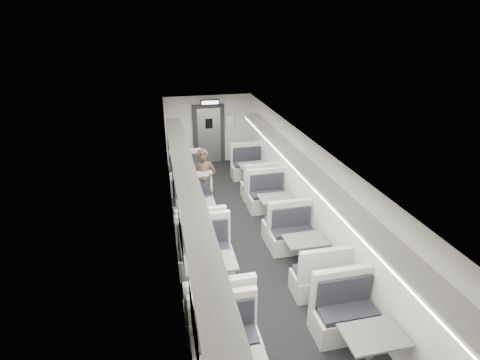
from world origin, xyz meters
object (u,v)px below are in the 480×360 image
booth_right_a (253,175)px  booth_right_c (305,254)px  booth_right_b (276,210)px  booth_left_a (189,185)px  booth_right_d (370,353)px  vestibule_door (209,135)px  booth_left_b (197,218)px  passenger (204,181)px  exit_sign (210,102)px  booth_left_c (211,279)px

booth_right_a → booth_right_c: size_ratio=1.02×
booth_right_a → booth_right_b: bearing=-90.0°
booth_left_a → booth_right_c: booth_left_a is taller
booth_right_d → vestibule_door: bearing=96.2°
booth_left_b → passenger: bearing=72.5°
passenger → booth_right_d: bearing=-61.7°
passenger → exit_sign: exit_sign is taller
booth_left_a → booth_left_c: booth_left_c is taller
vestibule_door → booth_left_b: bearing=-102.0°
passenger → booth_right_c: bearing=-49.4°
booth_left_c → booth_right_b: (2.00, 2.37, -0.03)m
booth_left_a → booth_right_b: bearing=-45.7°
booth_left_a → booth_right_a: 2.02m
booth_right_c → booth_left_a: bearing=116.7°
booth_right_a → booth_right_c: booth_right_a is taller
booth_left_c → booth_right_c: booth_left_c is taller
booth_left_b → booth_right_a: size_ratio=1.05×
booth_left_a → passenger: (0.33, -0.97, 0.50)m
vestibule_door → booth_left_c: bearing=-98.1°
vestibule_door → booth_right_c: bearing=-81.4°
booth_left_a → passenger: passenger is taller
booth_right_a → booth_right_d: bearing=-90.0°
booth_right_d → vestibule_door: vestibule_door is taller
booth_right_d → exit_sign: (-1.00, 8.70, 1.90)m
booth_left_a → booth_right_d: size_ratio=0.98×
booth_left_b → booth_right_c: bearing=-44.2°
booth_right_b → exit_sign: (-1.00, 4.21, 1.91)m
booth_right_c → passenger: size_ratio=1.18×
booth_right_a → booth_right_b: size_ratio=1.00×
booth_right_b → exit_sign: 4.73m
booth_left_a → booth_left_b: 2.03m
booth_right_c → booth_right_d: (0.00, -2.56, 0.01)m
booth_right_b → booth_right_d: (0.00, -4.48, 0.01)m
booth_right_d → passenger: bearing=106.7°
booth_left_a → booth_right_b: (2.00, -2.05, 0.00)m
booth_right_d → exit_sign: 8.96m
booth_left_a → booth_left_c: (0.00, -4.41, 0.03)m
booth_left_b → exit_sign: (1.00, 4.20, 1.89)m
booth_left_a → exit_sign: exit_sign is taller
booth_right_a → booth_right_b: 2.30m
booth_left_a → passenger: bearing=-71.0°
booth_right_d → passenger: passenger is taller
booth_left_b → exit_sign: exit_sign is taller
booth_left_c → booth_right_d: 2.91m
booth_right_d → booth_right_c: bearing=90.0°
booth_left_a → booth_right_a: size_ratio=1.00×
booth_right_a → booth_left_c: bearing=-113.2°
booth_left_c → booth_right_c: 2.05m
booth_right_b → booth_right_c: 1.93m
booth_left_c → booth_right_a: bearing=66.8°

